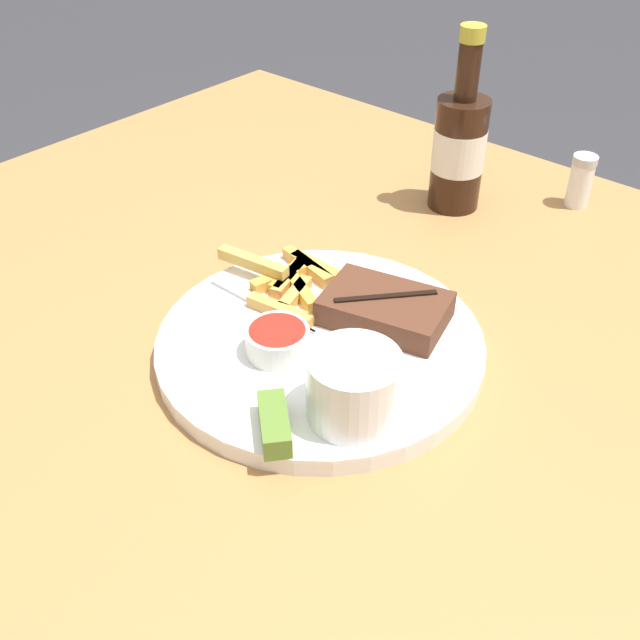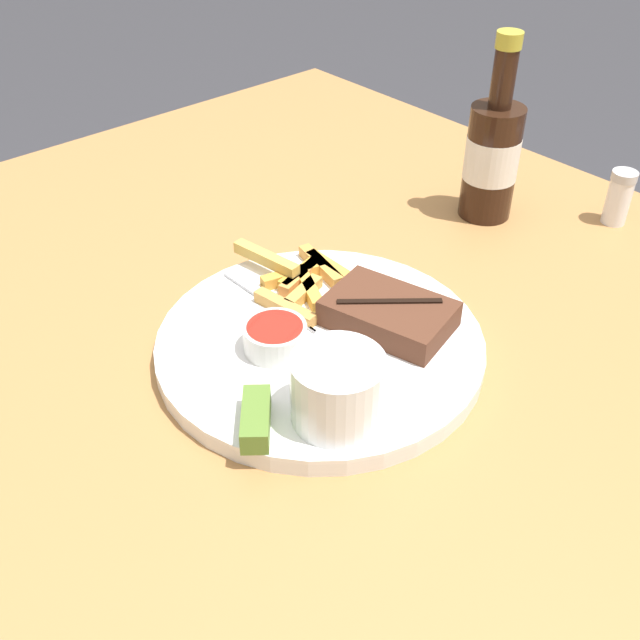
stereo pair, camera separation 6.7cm
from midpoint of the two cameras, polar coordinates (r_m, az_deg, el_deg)
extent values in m
cube|color=#A87542|center=(0.71, 2.72, -3.84)|extent=(1.18, 1.02, 0.04)
cylinder|color=#A87542|center=(1.49, 0.76, 3.03)|extent=(0.06, 0.06, 0.71)
cylinder|color=white|center=(0.69, 2.78, -2.15)|extent=(0.30, 0.30, 0.01)
cylinder|color=white|center=(0.68, 2.80, -1.57)|extent=(0.30, 0.30, 0.00)
cube|color=#512D1E|center=(0.70, 8.02, 0.39)|extent=(0.13, 0.10, 0.03)
cube|color=black|center=(0.69, 8.11, 1.32)|extent=(0.07, 0.08, 0.00)
cube|color=gold|center=(0.75, 1.01, 3.39)|extent=(0.03, 0.06, 0.01)
cube|color=gold|center=(0.77, 2.57, 4.05)|extent=(0.07, 0.03, 0.01)
cube|color=#E18F43|center=(0.75, 1.11, 3.24)|extent=(0.03, 0.06, 0.01)
cube|color=gold|center=(0.73, 1.81, 2.22)|extent=(0.06, 0.04, 0.01)
cube|color=gold|center=(0.75, 0.59, 3.39)|extent=(0.03, 0.07, 0.01)
cube|color=#CC9046|center=(0.71, -0.26, 0.69)|extent=(0.07, 0.02, 0.01)
cube|color=gold|center=(0.76, 3.40, 3.82)|extent=(0.07, 0.01, 0.01)
cube|color=gold|center=(0.76, -1.61, 4.63)|extent=(0.08, 0.02, 0.01)
cube|color=gold|center=(0.73, 1.37, 2.00)|extent=(0.03, 0.05, 0.01)
cylinder|color=white|center=(0.59, 4.65, -5.42)|extent=(0.08, 0.08, 0.06)
cylinder|color=beige|center=(0.57, 4.76, -3.71)|extent=(0.07, 0.07, 0.01)
cylinder|color=silver|center=(0.66, -0.55, -1.47)|extent=(0.06, 0.06, 0.03)
cylinder|color=#B22319|center=(0.66, -0.55, -0.81)|extent=(0.05, 0.05, 0.01)
cube|color=#567A2D|center=(0.59, -1.66, -7.68)|extent=(0.06, 0.05, 0.02)
cube|color=#B7B7BC|center=(0.73, -2.15, 1.91)|extent=(0.10, 0.01, 0.00)
cube|color=#B7B7BC|center=(0.69, 1.25, -0.63)|extent=(0.03, 0.00, 0.00)
cube|color=#B7B7BC|center=(0.69, 1.52, -0.48)|extent=(0.03, 0.00, 0.00)
cube|color=#B7B7BC|center=(0.70, 1.79, -0.33)|extent=(0.03, 0.00, 0.00)
cylinder|color=black|center=(0.91, 15.01, 11.43)|extent=(0.06, 0.06, 0.13)
cylinder|color=silver|center=(0.91, 15.08, 11.80)|extent=(0.06, 0.06, 0.05)
cylinder|color=black|center=(0.87, 16.07, 17.22)|extent=(0.03, 0.03, 0.06)
cylinder|color=gold|center=(0.86, 16.56, 19.75)|extent=(0.03, 0.03, 0.02)
cylinder|color=white|center=(0.96, 23.66, 8.23)|extent=(0.03, 0.03, 0.05)
cylinder|color=#B7B7BC|center=(0.94, 24.15, 9.93)|extent=(0.03, 0.03, 0.01)
camera|label=1|loc=(0.03, -87.14, 2.18)|focal=42.00mm
camera|label=2|loc=(0.03, 92.86, -2.18)|focal=42.00mm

